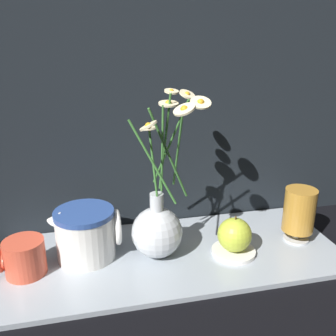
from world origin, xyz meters
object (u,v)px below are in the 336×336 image
ceramic_pitcher (86,232)px  orange_fruit (235,235)px  vase_with_flowers (158,226)px  yellow_mug (24,257)px  tea_glass (299,211)px

ceramic_pitcher → orange_fruit: (0.34, -0.07, -0.01)m
vase_with_flowers → yellow_mug: size_ratio=3.96×
yellow_mug → tea_glass: size_ratio=0.71×
vase_with_flowers → ceramic_pitcher: bearing=169.4°
vase_with_flowers → tea_glass: 0.36m
vase_with_flowers → orange_fruit: bearing=-11.2°
yellow_mug → orange_fruit: 0.48m
yellow_mug → orange_fruit: (0.48, -0.03, 0.01)m
ceramic_pitcher → orange_fruit: bearing=-10.9°
ceramic_pitcher → orange_fruit: ceramic_pitcher is taller
vase_with_flowers → tea_glass: vase_with_flowers is taller
yellow_mug → tea_glass: tea_glass is taller
vase_with_flowers → orange_fruit: vase_with_flowers is taller
yellow_mug → tea_glass: (0.66, -0.00, 0.04)m
vase_with_flowers → orange_fruit: (0.18, -0.04, -0.03)m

